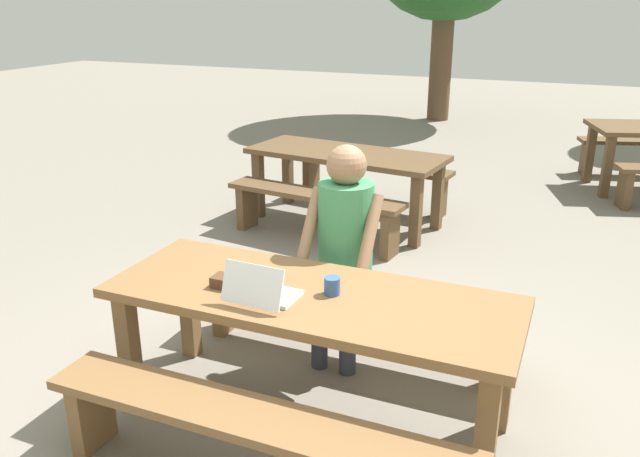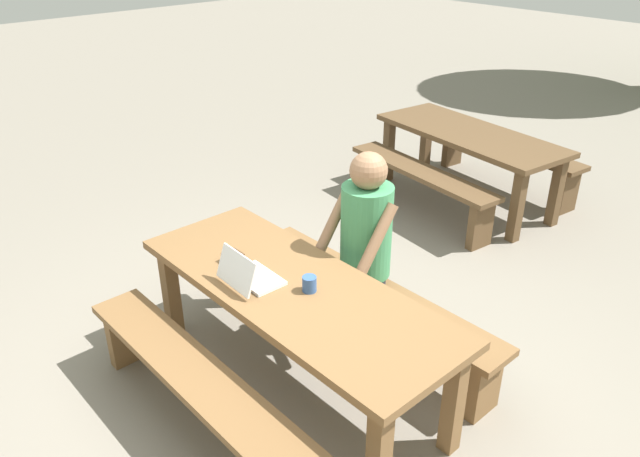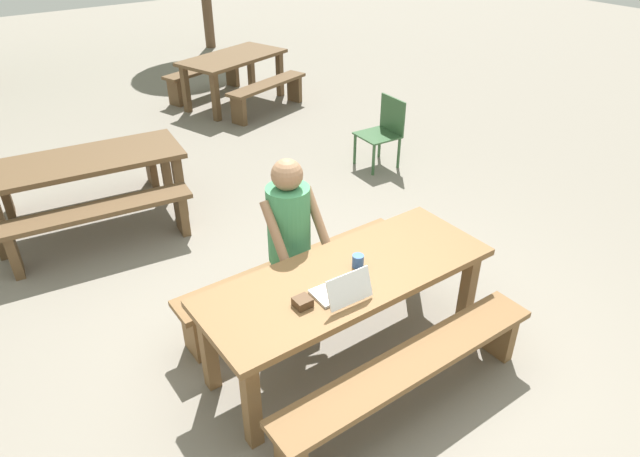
# 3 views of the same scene
# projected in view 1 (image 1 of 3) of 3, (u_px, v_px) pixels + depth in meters

# --- Properties ---
(ground_plane) EXTENTS (30.00, 30.00, 0.00)m
(ground_plane) POSITION_uv_depth(u_px,v_px,m) (312.00, 415.00, 3.47)
(ground_plane) COLOR gray
(picnic_table_front) EXTENTS (2.08, 0.77, 0.72)m
(picnic_table_front) POSITION_uv_depth(u_px,v_px,m) (311.00, 311.00, 3.26)
(picnic_table_front) COLOR brown
(picnic_table_front) RESTS_ON ground
(bench_near) EXTENTS (2.00, 0.30, 0.44)m
(bench_near) POSITION_uv_depth(u_px,v_px,m) (252.00, 433.00, 2.80)
(bench_near) COLOR brown
(bench_near) RESTS_ON ground
(bench_far) EXTENTS (2.00, 0.30, 0.44)m
(bench_far) POSITION_uv_depth(u_px,v_px,m) (354.00, 308.00, 3.91)
(bench_far) COLOR brown
(bench_far) RESTS_ON ground
(laptop) EXTENTS (0.32, 0.28, 0.21)m
(laptop) POSITION_uv_depth(u_px,v_px,m) (261.00, 291.00, 3.12)
(laptop) COLOR white
(laptop) RESTS_ON picnic_table_front
(small_pouch) EXTENTS (0.11, 0.10, 0.06)m
(small_pouch) POSITION_uv_depth(u_px,v_px,m) (223.00, 281.00, 3.28)
(small_pouch) COLOR #4C331E
(small_pouch) RESTS_ON picnic_table_front
(coffee_mug) EXTENTS (0.08, 0.08, 0.09)m
(coffee_mug) POSITION_uv_depth(u_px,v_px,m) (332.00, 286.00, 3.19)
(coffee_mug) COLOR #335693
(coffee_mug) RESTS_ON picnic_table_front
(person_seated) EXTENTS (0.43, 0.42, 1.34)m
(person_seated) POSITION_uv_depth(u_px,v_px,m) (344.00, 239.00, 3.75)
(person_seated) COLOR #333847
(person_seated) RESTS_ON ground
(bench_mid_north) EXTENTS (1.49, 0.73, 0.45)m
(bench_mid_north) POSITION_uv_depth(u_px,v_px,m) (640.00, 149.00, 7.94)
(bench_mid_north) COLOR brown
(bench_mid_north) RESTS_ON ground
(picnic_table_rear) EXTENTS (1.97, 0.97, 0.71)m
(picnic_table_rear) POSITION_uv_depth(u_px,v_px,m) (346.00, 163.00, 6.19)
(picnic_table_rear) COLOR brown
(picnic_table_rear) RESTS_ON ground
(bench_rear_south) EXTENTS (1.72, 0.51, 0.47)m
(bench_rear_south) POSITION_uv_depth(u_px,v_px,m) (314.00, 205.00, 5.79)
(bench_rear_south) COLOR brown
(bench_rear_south) RESTS_ON ground
(bench_rear_north) EXTENTS (1.72, 0.51, 0.47)m
(bench_rear_north) POSITION_uv_depth(u_px,v_px,m) (372.00, 174.00, 6.77)
(bench_rear_north) COLOR brown
(bench_rear_north) RESTS_ON ground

